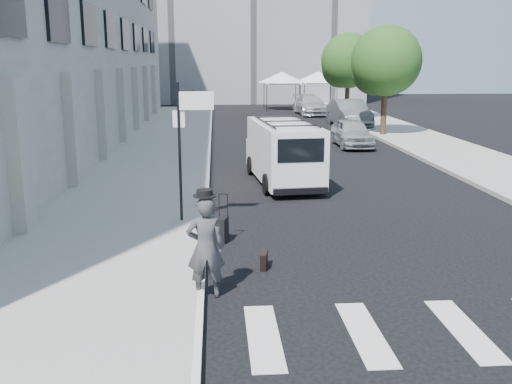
{
  "coord_description": "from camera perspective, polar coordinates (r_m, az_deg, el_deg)",
  "views": [
    {
      "loc": [
        -1.69,
        -11.06,
        4.18
      ],
      "look_at": [
        -0.81,
        1.31,
        1.3
      ],
      "focal_mm": 40.0,
      "sensor_mm": 36.0,
      "label": 1
    }
  ],
  "objects": [
    {
      "name": "ground",
      "position": [
        11.95,
        4.36,
        -7.45
      ],
      "size": [
        120.0,
        120.0,
        0.0
      ],
      "primitive_type": "plane",
      "color": "black",
      "rests_on": "ground"
    },
    {
      "name": "sidewalk_left",
      "position": [
        27.49,
        -9.39,
        4.31
      ],
      "size": [
        4.5,
        48.0,
        0.15
      ],
      "primitive_type": "cube",
      "color": "gray",
      "rests_on": "ground"
    },
    {
      "name": "sidewalk_right",
      "position": [
        33.11,
        14.88,
        5.52
      ],
      "size": [
        4.0,
        56.0,
        0.15
      ],
      "primitive_type": "cube",
      "color": "gray",
      "rests_on": "ground"
    },
    {
      "name": "building_left",
      "position": [
        30.73,
        -23.57,
        15.43
      ],
      "size": [
        10.0,
        44.0,
        12.0
      ],
      "primitive_type": "cube",
      "color": "gray",
      "rests_on": "ground"
    },
    {
      "name": "sign_pole",
      "position": [
        14.36,
        -6.78,
        6.88
      ],
      "size": [
        1.03,
        0.07,
        3.5
      ],
      "color": "black",
      "rests_on": "sidewalk_left"
    },
    {
      "name": "tree_near",
      "position": [
        32.54,
        12.64,
        12.41
      ],
      "size": [
        3.8,
        3.83,
        6.03
      ],
      "color": "black",
      "rests_on": "ground"
    },
    {
      "name": "tree_far",
      "position": [
        41.25,
        9.03,
        12.63
      ],
      "size": [
        3.8,
        3.83,
        6.03
      ],
      "color": "black",
      "rests_on": "ground"
    },
    {
      "name": "tent_left",
      "position": [
        49.42,
        2.6,
        11.36
      ],
      "size": [
        4.0,
        4.0,
        3.2
      ],
      "color": "black",
      "rests_on": "ground"
    },
    {
      "name": "tent_right",
      "position": [
        50.38,
        6.23,
        11.33
      ],
      "size": [
        4.0,
        4.0,
        3.2
      ],
      "color": "black",
      "rests_on": "ground"
    },
    {
      "name": "businessman",
      "position": [
        10.19,
        -5.06,
        -5.55
      ],
      "size": [
        0.72,
        0.5,
        1.87
      ],
      "primitive_type": "imported",
      "rotation": [
        0.0,
        0.0,
        3.22
      ],
      "color": "#3B3B3D",
      "rests_on": "ground"
    },
    {
      "name": "briefcase",
      "position": [
        11.77,
        0.8,
        -6.84
      ],
      "size": [
        0.2,
        0.45,
        0.34
      ],
      "primitive_type": "cube",
      "rotation": [
        0.0,
        0.0,
        -0.18
      ],
      "color": "black",
      "rests_on": "ground"
    },
    {
      "name": "suitcase",
      "position": [
        13.4,
        -3.48,
        -3.78
      ],
      "size": [
        0.36,
        0.46,
        1.13
      ],
      "rotation": [
        0.0,
        0.0,
        -0.28
      ],
      "color": "black",
      "rests_on": "ground"
    },
    {
      "name": "cargo_van",
      "position": [
        19.78,
        2.68,
        4.07
      ],
      "size": [
        2.32,
        5.63,
        2.09
      ],
      "rotation": [
        0.0,
        0.0,
        0.09
      ],
      "color": "white",
      "rests_on": "ground"
    },
    {
      "name": "parked_car_a",
      "position": [
        28.55,
        9.57,
        5.86
      ],
      "size": [
        1.65,
        4.01,
        1.36
      ],
      "primitive_type": "imported",
      "rotation": [
        0.0,
        0.0,
        -0.01
      ],
      "color": "#9FA2A7",
      "rests_on": "ground"
    },
    {
      "name": "parked_car_b",
      "position": [
        37.07,
        9.28,
        7.77
      ],
      "size": [
        2.01,
        5.29,
        1.72
      ],
      "primitive_type": "imported",
      "rotation": [
        0.0,
        0.0,
        0.04
      ],
      "color": "#515458",
      "rests_on": "ground"
    },
    {
      "name": "parked_car_c",
      "position": [
        45.07,
        5.46,
        8.64
      ],
      "size": [
        2.37,
        5.22,
        1.48
      ],
      "primitive_type": "imported",
      "rotation": [
        0.0,
        0.0,
        0.06
      ],
      "color": "#A5A8AD",
      "rests_on": "ground"
    }
  ]
}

